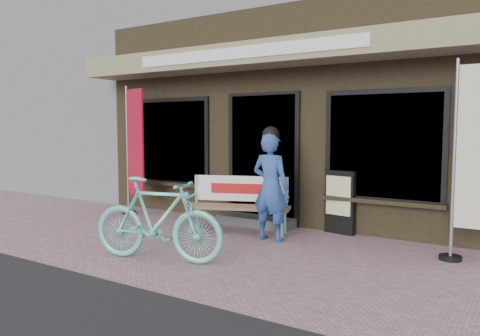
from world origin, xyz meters
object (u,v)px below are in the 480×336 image
Objects in this scene: bicycle at (157,219)px; menu_stand at (340,202)px; nobori_cream at (477,158)px; bench at (239,199)px; person at (271,185)px; nobori_red at (134,149)px.

bicycle reaches higher than menu_stand.
nobori_cream is at bearing -8.82° from menu_stand.
menu_stand reaches higher than bench.
bench is 1.00× the size of person.
bench is 3.36m from nobori_cream.
bicycle is 0.70× the size of nobori_cream.
person is at bearing 9.38° from nobori_red.
nobori_red reaches higher than person.
bench is at bearing -13.59° from bicycle.
nobori_cream is at bearing -73.46° from bicycle.
person reaches higher than menu_stand.
nobori_cream is at bearing 15.12° from nobori_red.
bicycle is 1.76× the size of menu_stand.
nobori_cream is (5.60, -0.00, 0.03)m from nobori_red.
bicycle is at bearing -149.97° from nobori_cream.
person is 0.96× the size of bicycle.
nobori_red is (-2.33, 0.08, 0.72)m from bench.
person is 1.19m from menu_stand.
bench is at bearing 163.00° from person.
nobori_cream is (3.28, 0.07, 0.75)m from bench.
bench is 2.44m from nobori_red.
nobori_red is at bearing -161.24° from menu_stand.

